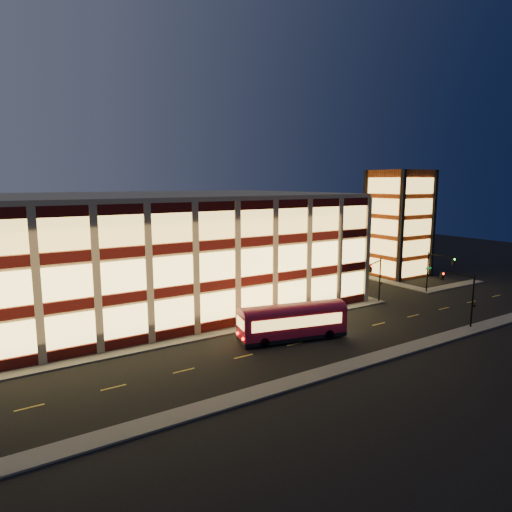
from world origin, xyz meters
TOP-DOWN VIEW (x-y plane):
  - ground at (0.00, 0.00)m, footprint 200.00×200.00m
  - sidewalk_office_south at (-3.00, 1.00)m, footprint 54.00×2.00m
  - sidewalk_office_east at (23.00, 17.00)m, footprint 2.00×30.00m
  - sidewalk_tower_south at (40.00, 1.00)m, footprint 14.00×2.00m
  - sidewalk_tower_west at (34.00, 17.00)m, footprint 2.00×30.00m
  - sidewalk_near at (0.00, -13.00)m, footprint 100.00×2.00m
  - office_building at (-2.91, 16.91)m, footprint 50.45×30.45m
  - stair_tower at (39.95, 11.95)m, footprint 8.60×8.60m
  - traffic_signal_far at (22.21, 0.24)m, footprint 3.79×1.87m
  - traffic_signal_right at (33.50, -0.62)m, footprint 1.20×4.37m
  - traffic_signal_near at (23.50, -11.03)m, footprint 0.32×4.45m
  - trolley_bus at (4.64, -4.72)m, footprint 11.49×5.22m

SIDE VIEW (x-z plane):
  - ground at x=0.00m, z-range 0.00..0.00m
  - sidewalk_office_south at x=-3.00m, z-range 0.00..0.15m
  - sidewalk_office_east at x=23.00m, z-range 0.00..0.15m
  - sidewalk_tower_south at x=40.00m, z-range 0.00..0.15m
  - sidewalk_tower_west at x=34.00m, z-range 0.00..0.15m
  - sidewalk_near at x=0.00m, z-range 0.00..0.15m
  - trolley_bus at x=4.64m, z-range 0.20..3.98m
  - traffic_signal_right at x=33.50m, z-range 1.10..7.10m
  - traffic_signal_far at x=22.21m, z-range 1.11..7.11m
  - traffic_signal_near at x=23.50m, z-range 1.13..7.13m
  - office_building at x=-2.91m, z-range 0.00..14.50m
  - stair_tower at x=39.95m, z-range -0.01..17.99m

